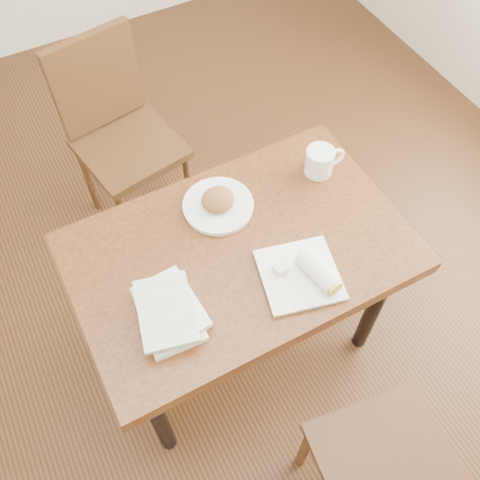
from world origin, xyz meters
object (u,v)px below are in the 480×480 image
chair_far (117,126)px  coffee_mug (321,161)px  table (240,262)px  plate_scone (218,204)px  book_stack (169,311)px  plate_burrito (305,274)px

chair_far → coffee_mug: size_ratio=6.18×
table → chair_far: bearing=97.1°
plate_scone → book_stack: bearing=-136.6°
chair_far → coffee_mug: bearing=-55.5°
coffee_mug → plate_burrito: bearing=-128.5°
table → coffee_mug: (0.42, 0.17, 0.15)m
table → book_stack: 0.36m
table → book_stack: size_ratio=4.10×
plate_scone → chair_far: bearing=99.7°
plate_burrito → book_stack: size_ratio=1.08×
coffee_mug → book_stack: (-0.73, -0.29, -0.02)m
chair_far → book_stack: (-0.19, -1.08, 0.23)m
plate_scone → book_stack: size_ratio=0.91×
chair_far → coffee_mug: 0.99m
coffee_mug → plate_burrito: (-0.29, -0.37, -0.03)m
table → plate_scone: (0.01, 0.19, 0.12)m
chair_far → book_stack: size_ratio=3.45×
table → book_stack: bearing=-159.0°
table → plate_scone: plate_scone is taller
plate_scone → plate_burrito: bearing=-73.0°
book_stack → plate_burrito: bearing=-10.3°
chair_far → plate_burrito: 1.21m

